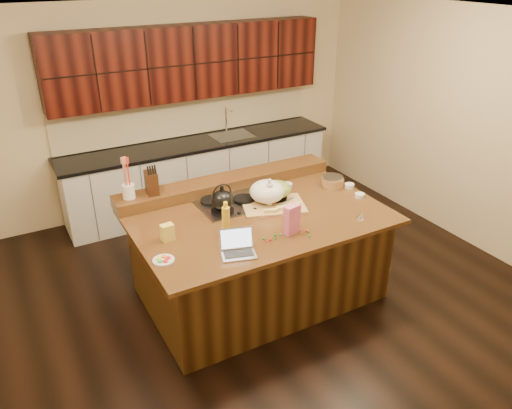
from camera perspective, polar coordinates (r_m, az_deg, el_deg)
room at (r=4.61m, az=0.30°, el=3.66°), size 5.52×5.02×2.72m
island at (r=5.02m, az=0.28°, el=-5.71°), size 2.40×1.60×0.92m
back_ledge at (r=5.33m, az=-3.39°, el=2.53°), size 2.40×0.30×0.12m
cooktop at (r=5.02m, az=-1.38°, el=0.45°), size 0.92×0.52×0.05m
back_counter at (r=6.74m, az=-6.80°, el=7.64°), size 3.70×0.66×2.40m
kettle at (r=4.74m, az=-3.88°, el=0.49°), size 0.25×0.25×0.20m
green_bowl at (r=5.00m, az=2.34°, el=1.75°), size 0.36×0.36×0.16m
laptop at (r=4.16m, az=-2.13°, el=-4.87°), size 0.34×0.30×0.20m
oil_bottle at (r=4.39m, az=-3.45°, el=-1.91°), size 0.09×0.09×0.27m
vinegar_bottle at (r=4.87m, az=1.53°, el=1.01°), size 0.07×0.07×0.25m
wooden_tray at (r=4.93m, az=1.46°, el=1.14°), size 0.71×0.61×0.24m
ramekin_a at (r=5.22m, az=11.77°, el=1.01°), size 0.13×0.13×0.04m
ramekin_b at (r=5.42m, az=10.64°, el=2.12°), size 0.13×0.13×0.04m
ramekin_c at (r=5.35m, az=3.63°, el=2.20°), size 0.13×0.13×0.04m
strainer_bowl at (r=5.43m, az=8.73°, el=2.57°), size 0.31×0.31×0.09m
kitchen_timer at (r=4.80m, az=11.94°, el=-1.19°), size 0.09×0.09×0.07m
pink_bag at (r=4.41m, az=4.11°, el=-1.73°), size 0.16×0.11×0.27m
candy_plate at (r=4.14m, az=-10.52°, el=-6.27°), size 0.23×0.23×0.01m
package_box at (r=4.39m, az=-10.09°, el=-3.17°), size 0.12×0.09×0.15m
utensil_crock at (r=4.96m, az=-14.35°, el=1.46°), size 0.14×0.14×0.14m
knife_block at (r=4.99m, az=-11.86°, el=2.45°), size 0.13×0.19×0.22m
gumdrop_0 at (r=4.50m, az=4.94°, el=-3.04°), size 0.02×0.02×0.02m
gumdrop_1 at (r=4.49m, az=6.01°, el=-3.09°), size 0.02×0.02×0.02m
gumdrop_2 at (r=4.50m, az=3.14°, el=-2.93°), size 0.02×0.02×0.02m
gumdrop_3 at (r=4.37m, az=2.24°, el=-3.88°), size 0.02×0.02×0.02m
gumdrop_4 at (r=4.51m, az=3.31°, el=-2.86°), size 0.02×0.02×0.02m
gumdrop_5 at (r=4.43m, az=2.78°, el=-3.46°), size 0.02×0.02×0.02m
gumdrop_6 at (r=4.34m, az=1.64°, el=-4.06°), size 0.02×0.02×0.02m
gumdrop_7 at (r=4.36m, az=0.92°, el=-3.91°), size 0.02×0.02×0.02m
gumdrop_8 at (r=4.31m, az=1.20°, el=-4.31°), size 0.02×0.02×0.02m
gumdrop_9 at (r=4.43m, az=6.10°, el=-3.60°), size 0.02×0.02×0.02m
gumdrop_10 at (r=4.50m, az=5.83°, el=-3.05°), size 0.02×0.02×0.02m
gumdrop_11 at (r=4.56m, az=4.19°, el=-2.56°), size 0.02×0.02×0.02m
gumdrop_12 at (r=4.51m, az=5.80°, el=-2.96°), size 0.02×0.02×0.02m
gumdrop_13 at (r=4.42m, az=2.20°, el=-3.51°), size 0.02×0.02×0.02m
gumdrop_14 at (r=4.49m, az=3.44°, el=-3.06°), size 0.02×0.02×0.02m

